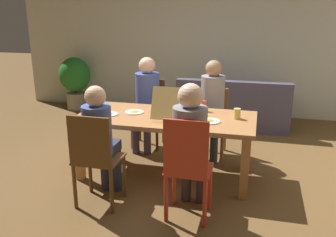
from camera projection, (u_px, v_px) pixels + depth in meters
name	position (u px, v px, depth m)	size (l,w,h in m)	color
ground_plane	(166.00, 174.00, 4.40)	(20.00, 20.00, 0.00)	brown
back_wall	(205.00, 34.00, 6.61)	(7.13, 0.12, 2.89)	beige
dining_table	(166.00, 123.00, 4.21)	(2.02, 0.90, 0.72)	#B07444
chair_0	(95.00, 156.00, 3.53)	(0.44, 0.40, 0.97)	brown
person_0	(100.00, 135.00, 3.62)	(0.28, 0.47, 1.21)	#2D3043
chair_1	(150.00, 109.00, 5.22)	(0.41, 0.40, 0.93)	brown
person_1	(146.00, 96.00, 5.03)	(0.33, 0.52, 1.27)	#43374D
chair_2	(212.00, 119.00, 4.94)	(0.39, 0.39, 0.87)	olive
person_2	(212.00, 101.00, 4.74)	(0.31, 0.51, 1.27)	#2C383E
chair_3	(187.00, 166.00, 3.30)	(0.42, 0.38, 1.00)	#BC3624
person_3	(191.00, 139.00, 3.36)	(0.31, 0.47, 1.29)	#3A2F36
pizza_box_0	(172.00, 112.00, 4.18)	(0.36, 0.51, 0.37)	tan
plate_0	(109.00, 114.00, 4.24)	(0.22, 0.22, 0.03)	white
plate_1	(134.00, 112.00, 4.31)	(0.22, 0.22, 0.03)	white
plate_2	(209.00, 121.00, 3.97)	(0.24, 0.24, 0.03)	white
drinking_glass_0	(237.00, 114.00, 4.07)	(0.08, 0.08, 0.12)	#DFC35A
drinking_glass_1	(204.00, 106.00, 4.37)	(0.06, 0.06, 0.13)	#B54B2B
couch	(233.00, 109.00, 6.13)	(1.79, 0.88, 0.81)	#49445A
potted_plant	(75.00, 79.00, 7.04)	(0.59, 0.59, 1.00)	gray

